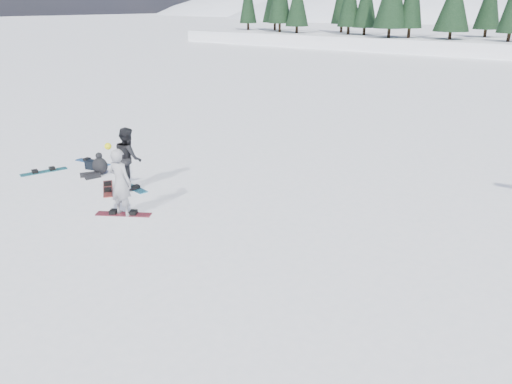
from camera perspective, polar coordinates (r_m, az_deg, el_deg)
ground at (r=14.69m, az=-13.63°, el=-1.31°), size 420.00×420.00×0.00m
snowboarder_woman at (r=13.68m, az=-15.25°, el=1.09°), size 0.73×0.54×2.01m
snowboarder_man at (r=15.75m, az=-14.38°, el=3.79°), size 1.14×1.05×1.90m
seated_rider at (r=17.41m, az=-17.53°, el=2.81°), size 0.69×0.99×0.76m
gear_bag at (r=18.14m, az=-18.16°, el=2.97°), size 0.52×0.42×0.30m
snowboard_woman at (r=14.01m, az=-14.89°, el=-2.47°), size 1.42×1.04×0.03m
snowboard_man at (r=16.04m, az=-14.09°, el=0.60°), size 1.53×0.50×0.03m
snowboard_loose_c at (r=18.91m, az=-18.16°, el=3.25°), size 1.52×0.48×0.03m
snowboard_loose_b at (r=16.06m, az=-16.56°, el=0.38°), size 1.37×1.12×0.03m
snowboard_loose_a at (r=18.42m, az=-23.09°, el=2.15°), size 0.74×1.51×0.03m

